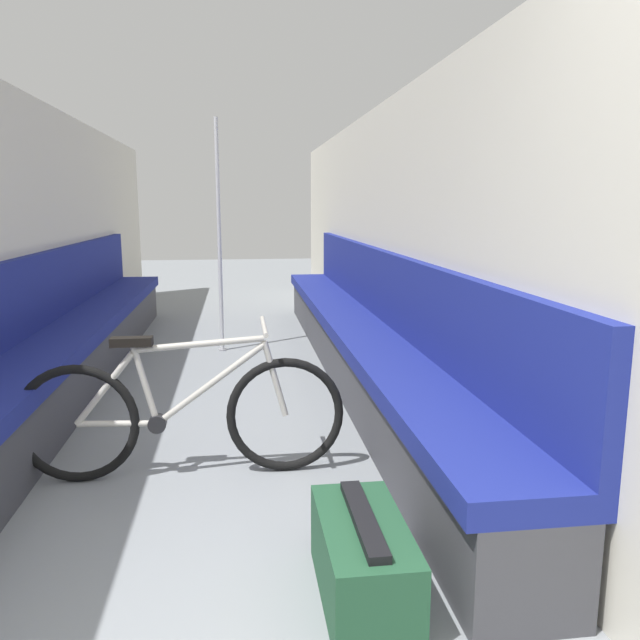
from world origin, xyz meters
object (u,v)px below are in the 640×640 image
at_px(grab_pole_near, 219,240).
at_px(luggage_bag, 363,560).
at_px(bench_seat_row_right, 359,337).
at_px(bicycle, 183,414).
at_px(bench_seat_row_left, 70,346).

relative_size(grab_pole_near, luggage_bag, 3.42).
xyz_separation_m(bench_seat_row_right, bicycle, (-1.23, -1.70, 0.00)).
distance_m(bicycle, luggage_bag, 1.32).
bearing_deg(bench_seat_row_right, luggage_bag, -100.69).
height_order(grab_pole_near, luggage_bag, grab_pole_near).
bearing_deg(luggage_bag, bicycle, 122.32).
xyz_separation_m(bench_seat_row_left, bicycle, (0.96, -1.70, 0.00)).
distance_m(bench_seat_row_left, bench_seat_row_right, 2.19).
height_order(bench_seat_row_left, grab_pole_near, grab_pole_near).
relative_size(bench_seat_row_right, bicycle, 3.80).
xyz_separation_m(bench_seat_row_left, bench_seat_row_right, (2.19, 0.00, 0.00)).
xyz_separation_m(bench_seat_row_right, grab_pole_near, (-1.10, 1.10, 0.71)).
distance_m(grab_pole_near, luggage_bag, 4.04).
height_order(bicycle, grab_pole_near, grab_pole_near).
bearing_deg(bench_seat_row_left, bicycle, -60.37).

